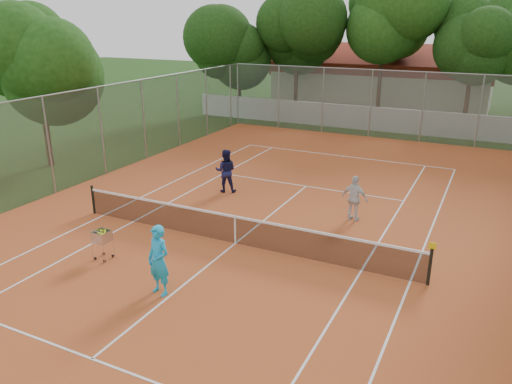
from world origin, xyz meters
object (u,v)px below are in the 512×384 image
at_px(player_near, 159,261).
at_px(ball_hopper, 103,244).
at_px(tennis_net, 235,229).
at_px(player_far_right, 355,198).
at_px(clubhouse, 383,78).
at_px(player_far_left, 226,171).

relative_size(player_near, ball_hopper, 1.92).
distance_m(tennis_net, player_near, 3.60).
relative_size(player_near, player_far_right, 1.15).
height_order(tennis_net, player_near, player_near).
distance_m(tennis_net, clubhouse, 29.12).
relative_size(clubhouse, player_near, 8.60).
xyz_separation_m(tennis_net, ball_hopper, (-3.03, -2.69, 0.01)).
distance_m(tennis_net, player_far_left, 5.13).
relative_size(tennis_net, player_near, 6.23).
bearing_deg(player_far_right, clubhouse, -70.39).
bearing_deg(player_far_left, tennis_net, 100.44).
xyz_separation_m(player_far_left, player_far_right, (5.63, -0.73, -0.07)).
height_order(player_near, player_far_left, player_near).
bearing_deg(clubhouse, tennis_net, -86.05).
bearing_deg(player_far_left, clubhouse, -114.14).
bearing_deg(tennis_net, player_near, -94.91).
height_order(tennis_net, player_far_right, player_far_right).
distance_m(tennis_net, ball_hopper, 4.05).
relative_size(player_far_left, player_far_right, 1.09).
xyz_separation_m(tennis_net, player_far_right, (2.86, 3.58, 0.34)).
bearing_deg(player_far_right, player_far_left, 1.45).
height_order(tennis_net, player_far_left, player_far_left).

